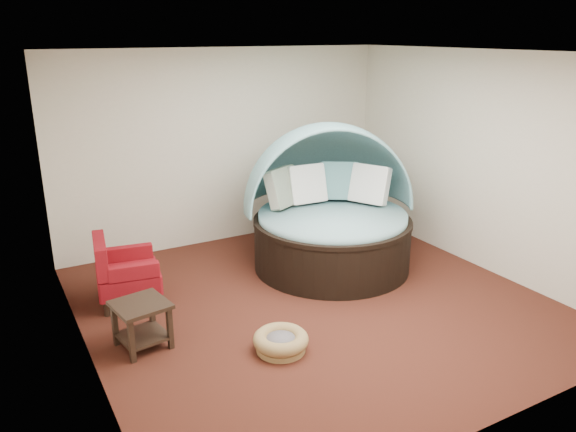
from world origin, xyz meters
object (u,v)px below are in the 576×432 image
red_armchair (123,272)px  canopy_daybed (330,201)px  pet_basket (281,341)px  side_table (142,319)px

red_armchair → canopy_daybed: bearing=5.0°
canopy_daybed → red_armchair: (-2.70, 0.19, -0.50)m
canopy_daybed → pet_basket: size_ratio=4.42×
side_table → pet_basket: bearing=-32.5°
side_table → canopy_daybed: bearing=17.5°
red_armchair → side_table: 1.07m
red_armchair → side_table: size_ratio=1.42×
pet_basket → side_table: bearing=147.5°
canopy_daybed → side_table: (-2.79, -0.88, -0.57)m
red_armchair → side_table: red_armchair is taller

